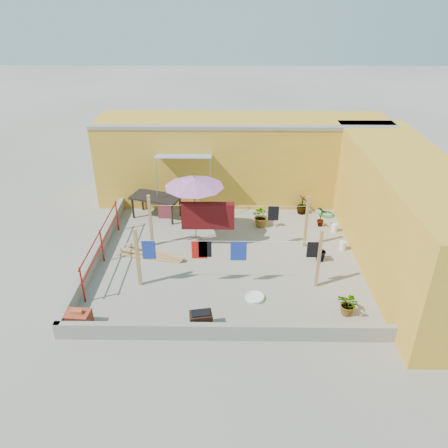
{
  "coord_description": "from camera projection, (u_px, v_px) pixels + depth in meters",
  "views": [
    {
      "loc": [
        0.03,
        -11.56,
        7.42
      ],
      "look_at": [
        -0.13,
        0.3,
        1.07
      ],
      "focal_mm": 35.0,
      "sensor_mm": 36.0,
      "label": 1
    }
  ],
  "objects": [
    {
      "name": "red_railing",
      "position": [
        101.0,
        241.0,
        13.22
      ],
      "size": [
        0.05,
        4.2,
        1.1
      ],
      "color": "#A51C10",
      "rests_on": "ground"
    },
    {
      "name": "plant_right_c",
      "position": [
        349.0,
        304.0,
        11.18
      ],
      "size": [
        0.76,
        0.76,
        0.64
      ],
      "primitive_type": "imported",
      "rotation": [
        0.0,
        0.0,
        5.45
      ],
      "color": "#1B5E1C",
      "rests_on": "ground"
    },
    {
      "name": "wall_right",
      "position": [
        404.0,
        214.0,
        12.88
      ],
      "size": [
        2.4,
        9.0,
        3.2
      ],
      "primitive_type": "cube",
      "color": "gold",
      "rests_on": "ground"
    },
    {
      "name": "patio_umbrella",
      "position": [
        194.0,
        183.0,
        13.79
      ],
      "size": [
        2.52,
        2.52,
        2.3
      ],
      "color": "gray",
      "rests_on": "ground"
    },
    {
      "name": "parapet_left",
      "position": [
        98.0,
        252.0,
        13.64
      ],
      "size": [
        0.16,
        7.3,
        0.44
      ],
      "primitive_type": "cube",
      "color": "gray",
      "rests_on": "ground"
    },
    {
      "name": "brick_stack",
      "position": [
        78.0,
        320.0,
        10.81
      ],
      "size": [
        0.63,
        0.48,
        0.52
      ],
      "color": "#AB3E27",
      "rests_on": "ground"
    },
    {
      "name": "brazier",
      "position": [
        201.0,
        320.0,
        10.77
      ],
      "size": [
        0.6,
        0.46,
        0.49
      ],
      "color": "black",
      "rests_on": "ground"
    },
    {
      "name": "lumber_pile",
      "position": [
        151.0,
        255.0,
        13.77
      ],
      "size": [
        2.22,
        1.04,
        0.14
      ],
      "color": "tan",
      "rests_on": "ground"
    },
    {
      "name": "plant_back_b",
      "position": [
        302.0,
        204.0,
        16.31
      ],
      "size": [
        0.44,
        0.44,
        0.73
      ],
      "primitive_type": "imported",
      "rotation": [
        0.0,
        0.0,
        1.64
      ],
      "color": "#1B5E1C",
      "rests_on": "ground"
    },
    {
      "name": "white_basin",
      "position": [
        255.0,
        297.0,
        11.88
      ],
      "size": [
        0.53,
        0.53,
        0.09
      ],
      "color": "white",
      "rests_on": "ground"
    },
    {
      "name": "outdoor_table",
      "position": [
        156.0,
        198.0,
        15.87
      ],
      "size": [
        1.98,
        1.41,
        0.84
      ],
      "color": "black",
      "rests_on": "ground"
    },
    {
      "name": "wall_back",
      "position": [
        242.0,
        159.0,
        17.06
      ],
      "size": [
        11.0,
        3.27,
        3.21
      ],
      "color": "gold",
      "rests_on": "ground"
    },
    {
      "name": "water_jug_b",
      "position": [
        342.0,
        246.0,
        14.1
      ],
      "size": [
        0.22,
        0.22,
        0.34
      ],
      "color": "white",
      "rests_on": "ground"
    },
    {
      "name": "water_jug_a",
      "position": [
        335.0,
        228.0,
        15.17
      ],
      "size": [
        0.21,
        0.21,
        0.32
      ],
      "color": "white",
      "rests_on": "ground"
    },
    {
      "name": "green_hose",
      "position": [
        327.0,
        214.0,
        16.32
      ],
      "size": [
        0.54,
        0.54,
        0.08
      ],
      "color": "#1B7C1D",
      "rests_on": "ground"
    },
    {
      "name": "plant_right_b",
      "position": [
        321.0,
        251.0,
        13.38
      ],
      "size": [
        0.46,
        0.5,
        0.75
      ],
      "primitive_type": "imported",
      "rotation": [
        0.0,
        0.0,
        4.36
      ],
      "color": "#1B5E1C",
      "rests_on": "ground"
    },
    {
      "name": "plant_back_a",
      "position": [
        262.0,
        216.0,
        15.41
      ],
      "size": [
        0.74,
        0.65,
        0.78
      ],
      "primitive_type": "imported",
      "rotation": [
        0.0,
        0.0,
        0.06
      ],
      "color": "#1B5E1C",
      "rests_on": "ground"
    },
    {
      "name": "plant_right_a",
      "position": [
        321.0,
        216.0,
        15.4
      ],
      "size": [
        0.47,
        0.5,
        0.78
      ],
      "primitive_type": "imported",
      "rotation": [
        0.0,
        0.0,
        2.23
      ],
      "color": "#1B5E1C",
      "rests_on": "ground"
    },
    {
      "name": "parapet_front",
      "position": [
        227.0,
        332.0,
        10.43
      ],
      "size": [
        8.3,
        0.16,
        0.44
      ],
      "primitive_type": "cube",
      "color": "gray",
      "rests_on": "ground"
    },
    {
      "name": "clothesline_rig",
      "position": [
        211.0,
        221.0,
        13.66
      ],
      "size": [
        5.09,
        2.35,
        1.8
      ],
      "color": "tan",
      "rests_on": "ground"
    },
    {
      "name": "ground",
      "position": [
        228.0,
        258.0,
        13.69
      ],
      "size": [
        80.0,
        80.0,
        0.0
      ],
      "primitive_type": "plane",
      "color": "#9E998E",
      "rests_on": "ground"
    }
  ]
}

